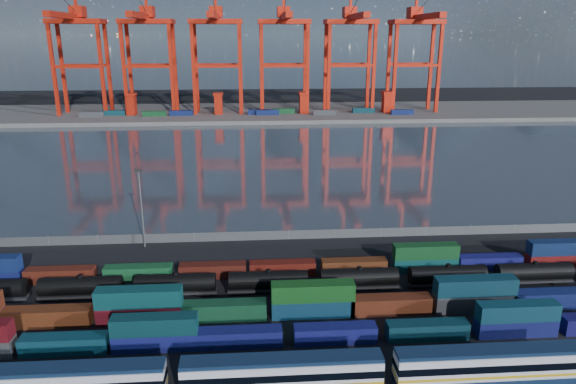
{
  "coord_description": "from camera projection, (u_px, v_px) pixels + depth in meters",
  "views": [
    {
      "loc": [
        -7.21,
        -73.96,
        41.89
      ],
      "look_at": [
        0.0,
        30.0,
        10.0
      ],
      "focal_mm": 32.0,
      "sensor_mm": 36.0,
      "label": 1
    }
  ],
  "objects": [
    {
      "name": "container_row_mid",
      "position": [
        261.0,
        304.0,
        78.95
      ],
      "size": [
        142.03,
        2.61,
        5.56
      ],
      "color": "#36383A",
      "rests_on": "ground"
    },
    {
      "name": "quay_containers",
      "position": [
        245.0,
        112.0,
        268.05
      ],
      "size": [
        172.58,
        10.99,
        2.6
      ],
      "color": "navy",
      "rests_on": "far_quay"
    },
    {
      "name": "container_row_north",
      "position": [
        293.0,
        265.0,
        93.29
      ],
      "size": [
        141.64,
        2.43,
        5.18
      ],
      "color": "#0F284E",
      "rests_on": "ground"
    },
    {
      "name": "far_quay",
      "position": [
        266.0,
        113.0,
        283.32
      ],
      "size": [
        700.0,
        70.0,
        2.0
      ],
      "primitive_type": "cube",
      "color": "#514F4C",
      "rests_on": "ground"
    },
    {
      "name": "passenger_train",
      "position": [
        282.0,
        376.0,
        61.82
      ],
      "size": [
        76.27,
        3.0,
        5.14
      ],
      "color": "silver",
      "rests_on": "ground"
    },
    {
      "name": "straddle_carriers",
      "position": [
        261.0,
        102.0,
        271.62
      ],
      "size": [
        140.0,
        7.0,
        11.1
      ],
      "color": "red",
      "rests_on": "far_quay"
    },
    {
      "name": "waterfront_fence",
      "position": [
        289.0,
        235.0,
        109.7
      ],
      "size": [
        160.12,
        0.12,
        2.2
      ],
      "color": "#595B5E",
      "rests_on": "ground"
    },
    {
      "name": "harbor_water",
      "position": [
        274.0,
        158.0,
        183.44
      ],
      "size": [
        700.0,
        700.0,
        0.0
      ],
      "primitive_type": "plane",
      "color": "#333F4A",
      "rests_on": "ground"
    },
    {
      "name": "tanker_string",
      "position": [
        314.0,
        279.0,
        87.2
      ],
      "size": [
        122.28,
        2.96,
        4.24
      ],
      "color": "black",
      "rests_on": "ground"
    },
    {
      "name": "ground",
      "position": [
        301.0,
        305.0,
        83.28
      ],
      "size": [
        700.0,
        700.0,
        0.0
      ],
      "primitive_type": "plane",
      "color": "black",
      "rests_on": "ground"
    },
    {
      "name": "gantry_cranes",
      "position": [
        250.0,
        33.0,
        263.96
      ],
      "size": [
        202.03,
        51.9,
        70.29
      ],
      "color": "red",
      "rests_on": "ground"
    },
    {
      "name": "container_row_south",
      "position": [
        287.0,
        331.0,
        72.24
      ],
      "size": [
        138.66,
        2.39,
        5.1
      ],
      "color": "#424347",
      "rests_on": "ground"
    },
    {
      "name": "yard_light_mast",
      "position": [
        141.0,
        204.0,
        103.38
      ],
      "size": [
        1.6,
        0.4,
        16.6
      ],
      "color": "slate",
      "rests_on": "ground"
    }
  ]
}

